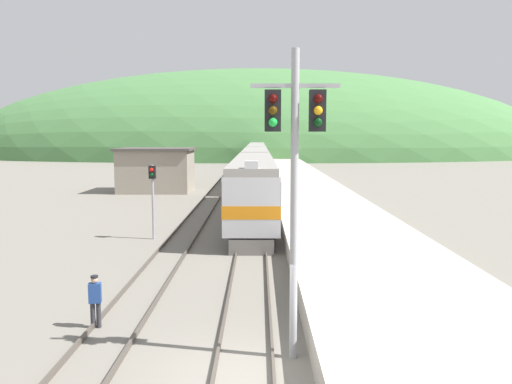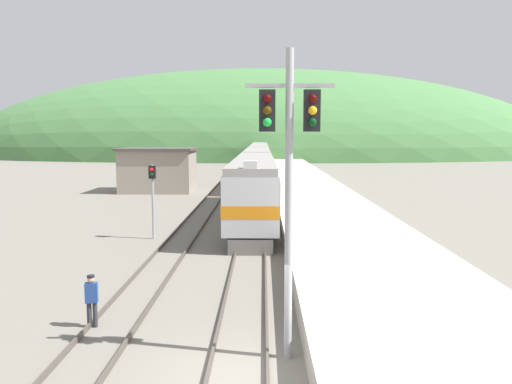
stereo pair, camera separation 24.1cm
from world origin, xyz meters
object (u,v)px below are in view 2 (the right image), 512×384
(express_train_lead_car, at_px, (254,186))
(signal_post_siding, at_px, (152,186))
(signal_mast_main, at_px, (289,159))
(carriage_third, at_px, (259,158))
(carriage_second, at_px, (258,166))
(carriage_fifth, at_px, (260,150))
(carriage_fourth, at_px, (260,153))
(track_worker, at_px, (92,298))

(express_train_lead_car, relative_size, signal_post_siding, 5.19)
(express_train_lead_car, relative_size, signal_mast_main, 2.73)
(signal_mast_main, relative_size, signal_post_siding, 1.91)
(carriage_third, xyz_separation_m, signal_mast_main, (1.25, -62.84, 2.90))
(carriage_second, xyz_separation_m, carriage_fifth, (0.00, 60.00, 0.00))
(express_train_lead_car, xyz_separation_m, carriage_second, (0.00, 21.40, -0.01))
(carriage_fourth, relative_size, track_worker, 11.88)
(carriage_second, bearing_deg, track_worker, -96.35)
(express_train_lead_car, bearing_deg, track_worker, -103.16)
(track_worker, bearing_deg, carriage_second, 83.65)
(signal_mast_main, bearing_deg, track_worker, 160.90)
(signal_mast_main, height_order, signal_post_siding, signal_mast_main)
(carriage_third, xyz_separation_m, carriage_fifth, (0.00, 40.00, 0.00))
(carriage_fifth, relative_size, signal_post_siding, 4.63)
(express_train_lead_car, distance_m, track_worker, 20.00)
(carriage_fourth, bearing_deg, signal_mast_main, -89.14)
(express_train_lead_car, bearing_deg, signal_mast_main, -86.67)
(carriage_third, distance_m, carriage_fourth, 20.00)
(signal_mast_main, xyz_separation_m, signal_post_siding, (-6.73, 14.76, -2.22))
(carriage_third, height_order, signal_post_siding, carriage_third)
(carriage_third, bearing_deg, carriage_second, -90.00)
(carriage_fourth, height_order, track_worker, carriage_fourth)
(carriage_fourth, height_order, carriage_fifth, same)
(track_worker, bearing_deg, express_train_lead_car, 76.84)
(express_train_lead_car, height_order, signal_mast_main, signal_mast_main)
(carriage_fourth, xyz_separation_m, track_worker, (-4.54, -80.83, -1.36))
(carriage_fifth, xyz_separation_m, signal_post_siding, (-5.48, -88.07, 0.68))
(carriage_second, bearing_deg, express_train_lead_car, -90.00)
(express_train_lead_car, relative_size, track_worker, 13.33)
(signal_post_siding, bearing_deg, carriage_second, 78.96)
(carriage_second, bearing_deg, signal_post_siding, -101.04)
(express_train_lead_car, distance_m, signal_mast_main, 21.66)
(express_train_lead_car, bearing_deg, carriage_fifth, 90.00)
(carriage_fourth, relative_size, signal_mast_main, 2.43)
(carriage_second, xyz_separation_m, carriage_fourth, (0.00, 40.00, 0.00))
(carriage_fifth, xyz_separation_m, signal_mast_main, (1.25, -102.83, 2.90))
(carriage_second, relative_size, carriage_fifth, 1.00)
(signal_post_siding, bearing_deg, carriage_third, 83.50)
(carriage_fourth, relative_size, signal_post_siding, 4.63)
(carriage_fifth, height_order, signal_post_siding, carriage_fifth)
(express_train_lead_car, height_order, track_worker, express_train_lead_car)
(carriage_fifth, bearing_deg, carriage_fourth, -90.00)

